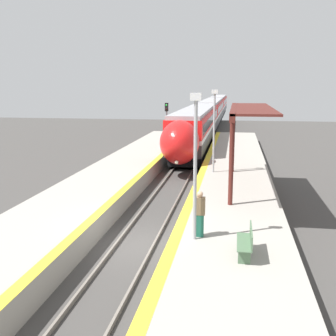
{
  "coord_description": "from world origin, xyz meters",
  "views": [
    {
      "loc": [
        3.68,
        -15.01,
        6.05
      ],
      "look_at": [
        0.54,
        4.34,
        2.2
      ],
      "focal_mm": 45.0,
      "sensor_mm": 36.0,
      "label": 1
    }
  ],
  "objects_px": {
    "train": "(211,112)",
    "lamppost_near": "(195,157)",
    "lamppost_mid": "(214,125)",
    "platform_bench": "(247,241)",
    "railway_signal": "(167,124)",
    "person_waiting": "(200,213)"
  },
  "relations": [
    {
      "from": "platform_bench",
      "to": "lamppost_mid",
      "type": "bearing_deg",
      "value": 97.8
    },
    {
      "from": "lamppost_near",
      "to": "lamppost_mid",
      "type": "bearing_deg",
      "value": 90.0
    },
    {
      "from": "person_waiting",
      "to": "lamppost_mid",
      "type": "xyz_separation_m",
      "value": [
        -0.15,
        11.08,
        2.0
      ]
    },
    {
      "from": "platform_bench",
      "to": "lamppost_near",
      "type": "distance_m",
      "value": 3.14
    },
    {
      "from": "platform_bench",
      "to": "lamppost_near",
      "type": "xyz_separation_m",
      "value": [
        -1.72,
        1.18,
        2.34
      ]
    },
    {
      "from": "lamppost_mid",
      "to": "platform_bench",
      "type": "bearing_deg",
      "value": -82.2
    },
    {
      "from": "platform_bench",
      "to": "person_waiting",
      "type": "distance_m",
      "value": 2.18
    },
    {
      "from": "lamppost_near",
      "to": "lamppost_mid",
      "type": "distance_m",
      "value": 11.38
    },
    {
      "from": "person_waiting",
      "to": "lamppost_mid",
      "type": "distance_m",
      "value": 11.26
    },
    {
      "from": "railway_signal",
      "to": "lamppost_mid",
      "type": "height_order",
      "value": "lamppost_mid"
    },
    {
      "from": "train",
      "to": "person_waiting",
      "type": "xyz_separation_m",
      "value": [
        2.54,
        -48.35,
        -0.5
      ]
    },
    {
      "from": "railway_signal",
      "to": "lamppost_near",
      "type": "distance_m",
      "value": 22.39
    },
    {
      "from": "person_waiting",
      "to": "lamppost_near",
      "type": "bearing_deg",
      "value": -116.78
    },
    {
      "from": "lamppost_near",
      "to": "train",
      "type": "bearing_deg",
      "value": 92.82
    },
    {
      "from": "train",
      "to": "person_waiting",
      "type": "bearing_deg",
      "value": -86.99
    },
    {
      "from": "train",
      "to": "platform_bench",
      "type": "relative_size",
      "value": 44.92
    },
    {
      "from": "railway_signal",
      "to": "lamppost_mid",
      "type": "relative_size",
      "value": 0.95
    },
    {
      "from": "train",
      "to": "lamppost_near",
      "type": "bearing_deg",
      "value": -87.18
    },
    {
      "from": "platform_bench",
      "to": "railway_signal",
      "type": "height_order",
      "value": "railway_signal"
    },
    {
      "from": "railway_signal",
      "to": "lamppost_mid",
      "type": "bearing_deg",
      "value": -66.48
    },
    {
      "from": "person_waiting",
      "to": "railway_signal",
      "type": "relative_size",
      "value": 0.35
    },
    {
      "from": "person_waiting",
      "to": "lamppost_near",
      "type": "distance_m",
      "value": 2.02
    }
  ]
}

